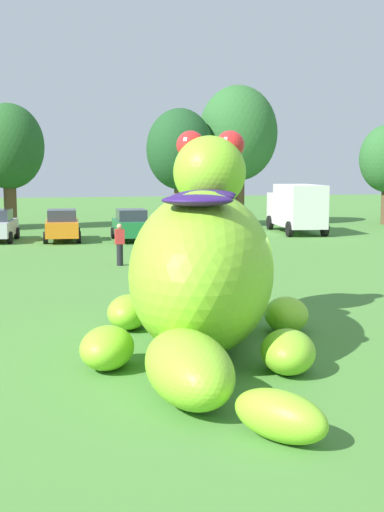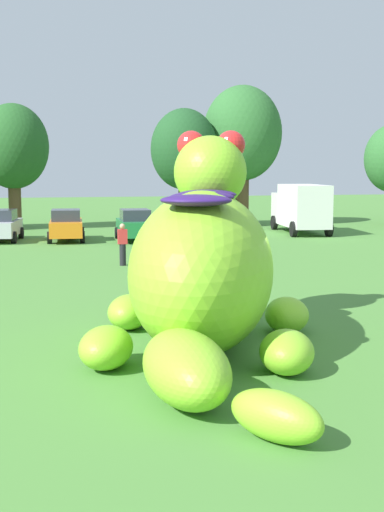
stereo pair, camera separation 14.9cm
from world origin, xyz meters
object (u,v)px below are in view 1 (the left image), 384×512
(box_truck, at_px, (296,207))
(spectator_near_inflatable, at_px, (120,245))
(car_orange, at_px, (62,225))
(car_green, at_px, (131,225))
(spectator_mid_field, at_px, (202,237))
(giant_inflatable_creature, at_px, (203,268))
(car_white, at_px, (188,224))

(box_truck, relative_size, spectator_near_inflatable, 3.84)
(car_orange, height_order, spectator_near_inflatable, car_orange)
(box_truck, bearing_deg, car_green, -167.93)
(car_orange, relative_size, spectator_mid_field, 2.45)
(giant_inflatable_creature, bearing_deg, spectator_mid_field, 76.04)
(spectator_mid_field, bearing_deg, car_orange, 127.13)
(car_orange, height_order, car_green, same)
(giant_inflatable_creature, relative_size, spectator_near_inflatable, 5.75)
(giant_inflatable_creature, xyz_separation_m, box_truck, (12.12, 24.92, -0.18))
(car_white, bearing_deg, spectator_mid_field, -97.80)
(car_orange, relative_size, car_white, 0.99)
(box_truck, height_order, spectator_near_inflatable, box_truck)
(giant_inflatable_creature, xyz_separation_m, car_green, (1.67, 22.69, -0.93))
(car_white, distance_m, spectator_near_inflatable, 10.89)
(car_green, bearing_deg, box_truck, 12.07)
(car_orange, height_order, box_truck, box_truck)
(giant_inflatable_creature, xyz_separation_m, spectator_mid_field, (3.88, 15.59, -0.93))
(box_truck, distance_m, spectator_mid_field, 12.47)
(car_orange, distance_m, car_green, 3.73)
(car_white, xyz_separation_m, box_truck, (7.24, 1.99, 0.74))
(giant_inflatable_creature, relative_size, car_white, 2.32)
(giant_inflatable_creature, height_order, spectator_mid_field, giant_inflatable_creature)
(spectator_near_inflatable, bearing_deg, giant_inflatable_creature, -89.37)
(giant_inflatable_creature, bearing_deg, car_white, 77.98)
(car_green, relative_size, car_white, 0.98)
(giant_inflatable_creature, distance_m, spectator_mid_field, 16.10)
(car_white, bearing_deg, spectator_near_inflatable, -117.50)
(giant_inflatable_creature, height_order, car_orange, giant_inflatable_creature)
(car_green, distance_m, spectator_mid_field, 7.43)
(spectator_near_inflatable, relative_size, spectator_mid_field, 1.00)
(car_orange, height_order, car_white, same)
(car_green, height_order, box_truck, box_truck)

